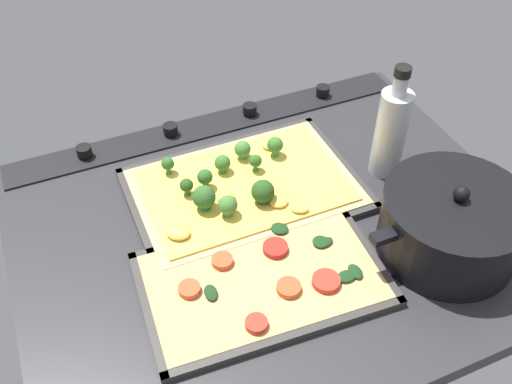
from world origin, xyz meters
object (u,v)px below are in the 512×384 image
(veggie_pizza_back, at_px, (264,277))
(oil_bottle, at_px, (391,131))
(broccoli_pizza, at_px, (242,186))
(cooking_pot, at_px, (451,224))
(baking_tray_front, at_px, (245,191))
(baking_tray_back, at_px, (262,280))

(veggie_pizza_back, height_order, oil_bottle, oil_bottle)
(broccoli_pizza, xyz_separation_m, oil_bottle, (-0.26, 0.04, 0.07))
(broccoli_pizza, bearing_deg, cooking_pot, 135.74)
(cooking_pot, relative_size, oil_bottle, 1.34)
(broccoli_pizza, distance_m, cooking_pot, 0.35)
(oil_bottle, bearing_deg, baking_tray_front, -9.83)
(broccoli_pizza, bearing_deg, baking_tray_front, -168.18)
(baking_tray_back, distance_m, oil_bottle, 0.35)
(baking_tray_front, relative_size, veggie_pizza_back, 1.13)
(broccoli_pizza, distance_m, baking_tray_back, 0.20)
(baking_tray_back, bearing_deg, broccoli_pizza, -103.30)
(baking_tray_back, xyz_separation_m, veggie_pizza_back, (-0.00, 0.00, 0.01))
(baking_tray_back, height_order, oil_bottle, oil_bottle)
(baking_tray_front, distance_m, broccoli_pizza, 0.02)
(baking_tray_back, xyz_separation_m, cooking_pot, (-0.29, 0.05, 0.05))
(broccoli_pizza, height_order, oil_bottle, oil_bottle)
(baking_tray_back, bearing_deg, veggie_pizza_back, 158.57)
(baking_tray_front, distance_m, veggie_pizza_back, 0.20)
(veggie_pizza_back, height_order, cooking_pot, cooking_pot)
(baking_tray_back, relative_size, cooking_pot, 1.30)
(veggie_pizza_back, bearing_deg, cooking_pot, 170.09)
(baking_tray_back, bearing_deg, oil_bottle, -154.39)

